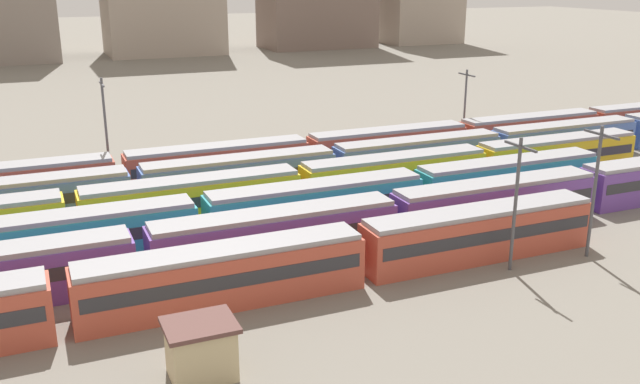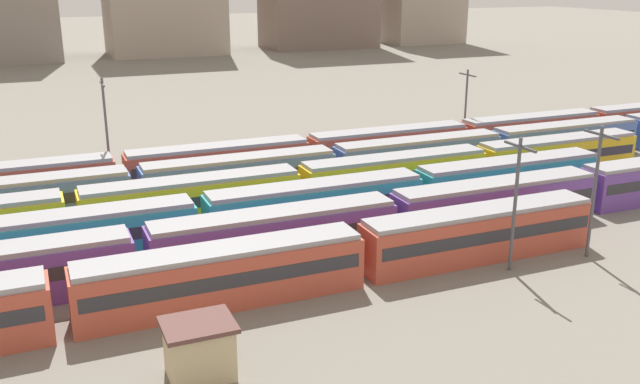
{
  "view_description": "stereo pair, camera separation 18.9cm",
  "coord_description": "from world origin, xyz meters",
  "px_view_note": "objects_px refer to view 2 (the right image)",
  "views": [
    {
      "loc": [
        -3.21,
        -38.5,
        19.72
      ],
      "look_at": [
        18.66,
        13.0,
        2.04
      ],
      "focal_mm": 39.05,
      "sensor_mm": 36.0,
      "label": 1
    },
    {
      "loc": [
        -3.04,
        -38.58,
        19.72
      ],
      "look_at": [
        18.66,
        13.0,
        2.04
      ],
      "focal_mm": 39.05,
      "sensor_mm": 36.0,
      "label": 2
    }
  ],
  "objects_px": {
    "train_track_1": "(495,203)",
    "catenary_pole_1": "(466,104)",
    "signal_hut": "(199,349)",
    "train_track_2": "(316,205)",
    "train_track_5": "(389,145)",
    "train_track_4": "(495,147)",
    "catenary_pole_3": "(106,127)",
    "catenary_pole_2": "(595,186)",
    "train_track_0": "(222,275)",
    "train_track_3": "(299,186)",
    "catenary_pole_0": "(516,198)"
  },
  "relations": [
    {
      "from": "train_track_1",
      "to": "train_track_5",
      "type": "bearing_deg",
      "value": 86.09
    },
    {
      "from": "catenary_pole_1",
      "to": "train_track_5",
      "type": "bearing_deg",
      "value": -164.89
    },
    {
      "from": "catenary_pole_2",
      "to": "catenary_pole_1",
      "type": "bearing_deg",
      "value": 71.09
    },
    {
      "from": "catenary_pole_3",
      "to": "train_track_2",
      "type": "bearing_deg",
      "value": -53.36
    },
    {
      "from": "signal_hut",
      "to": "catenary_pole_0",
      "type": "bearing_deg",
      "value": 11.79
    },
    {
      "from": "train_track_1",
      "to": "catenary_pole_2",
      "type": "height_order",
      "value": "catenary_pole_2"
    },
    {
      "from": "train_track_2",
      "to": "signal_hut",
      "type": "distance_m",
      "value": 22.61
    },
    {
      "from": "train_track_2",
      "to": "catenary_pole_1",
      "type": "height_order",
      "value": "catenary_pole_1"
    },
    {
      "from": "catenary_pole_1",
      "to": "signal_hut",
      "type": "bearing_deg",
      "value": -137.89
    },
    {
      "from": "train_track_1",
      "to": "train_track_2",
      "type": "xyz_separation_m",
      "value": [
        -13.63,
        5.2,
        -0.0
      ]
    },
    {
      "from": "train_track_4",
      "to": "train_track_3",
      "type": "bearing_deg",
      "value": -168.01
    },
    {
      "from": "train_track_2",
      "to": "signal_hut",
      "type": "relative_size",
      "value": 15.5
    },
    {
      "from": "catenary_pole_2",
      "to": "train_track_1",
      "type": "bearing_deg",
      "value": 105.07
    },
    {
      "from": "train_track_0",
      "to": "train_track_3",
      "type": "xyz_separation_m",
      "value": [
        11.15,
        15.6,
        0.0
      ]
    },
    {
      "from": "train_track_1",
      "to": "catenary_pole_1",
      "type": "relative_size",
      "value": 10.35
    },
    {
      "from": "train_track_0",
      "to": "signal_hut",
      "type": "distance_m",
      "value": 8.2
    },
    {
      "from": "train_track_1",
      "to": "signal_hut",
      "type": "relative_size",
      "value": 26.0
    },
    {
      "from": "train_track_2",
      "to": "catenary_pole_1",
      "type": "xyz_separation_m",
      "value": [
        26.82,
        18.78,
        3.15
      ]
    },
    {
      "from": "train_track_2",
      "to": "signal_hut",
      "type": "height_order",
      "value": "train_track_2"
    },
    {
      "from": "catenary_pole_0",
      "to": "catenary_pole_3",
      "type": "height_order",
      "value": "catenary_pole_3"
    },
    {
      "from": "train_track_1",
      "to": "signal_hut",
      "type": "height_order",
      "value": "train_track_1"
    },
    {
      "from": "signal_hut",
      "to": "train_track_3",
      "type": "bearing_deg",
      "value": 58.07
    },
    {
      "from": "train_track_4",
      "to": "catenary_pole_3",
      "type": "relative_size",
      "value": 10.79
    },
    {
      "from": "train_track_2",
      "to": "catenary_pole_3",
      "type": "relative_size",
      "value": 5.35
    },
    {
      "from": "train_track_3",
      "to": "signal_hut",
      "type": "distance_m",
      "value": 27.24
    },
    {
      "from": "catenary_pole_3",
      "to": "train_track_5",
      "type": "bearing_deg",
      "value": -5.92
    },
    {
      "from": "train_track_1",
      "to": "train_track_4",
      "type": "xyz_separation_m",
      "value": [
        11.48,
        15.6,
        0.0
      ]
    },
    {
      "from": "train_track_3",
      "to": "catenary_pole_3",
      "type": "relative_size",
      "value": 7.17
    },
    {
      "from": "train_track_4",
      "to": "catenary_pole_3",
      "type": "distance_m",
      "value": 39.98
    },
    {
      "from": "train_track_1",
      "to": "catenary_pole_0",
      "type": "height_order",
      "value": "catenary_pole_0"
    },
    {
      "from": "train_track_1",
      "to": "signal_hut",
      "type": "bearing_deg",
      "value": -155.11
    },
    {
      "from": "train_track_3",
      "to": "signal_hut",
      "type": "relative_size",
      "value": 20.75
    },
    {
      "from": "train_track_2",
      "to": "catenary_pole_3",
      "type": "distance_m",
      "value": 23.49
    },
    {
      "from": "train_track_3",
      "to": "train_track_5",
      "type": "xyz_separation_m",
      "value": [
        14.42,
        10.4,
        0.0
      ]
    },
    {
      "from": "train_track_0",
      "to": "catenary_pole_3",
      "type": "height_order",
      "value": "catenary_pole_3"
    },
    {
      "from": "catenary_pole_1",
      "to": "catenary_pole_3",
      "type": "bearing_deg",
      "value": -179.74
    },
    {
      "from": "catenary_pole_1",
      "to": "catenary_pole_3",
      "type": "relative_size",
      "value": 0.87
    },
    {
      "from": "train_track_0",
      "to": "catenary_pole_1",
      "type": "height_order",
      "value": "catenary_pole_1"
    },
    {
      "from": "train_track_1",
      "to": "train_track_3",
      "type": "bearing_deg",
      "value": 141.35
    },
    {
      "from": "train_track_0",
      "to": "train_track_3",
      "type": "distance_m",
      "value": 19.18
    },
    {
      "from": "train_track_3",
      "to": "catenary_pole_1",
      "type": "distance_m",
      "value": 29.67
    },
    {
      "from": "train_track_5",
      "to": "signal_hut",
      "type": "xyz_separation_m",
      "value": [
        -28.83,
        -33.52,
        -0.35
      ]
    },
    {
      "from": "train_track_5",
      "to": "catenary_pole_2",
      "type": "distance_m",
      "value": 29.15
    },
    {
      "from": "train_track_4",
      "to": "catenary_pole_3",
      "type": "bearing_deg",
      "value": 168.11
    },
    {
      "from": "train_track_0",
      "to": "train_track_5",
      "type": "bearing_deg",
      "value": 45.47
    },
    {
      "from": "train_track_0",
      "to": "train_track_3",
      "type": "height_order",
      "value": "same"
    },
    {
      "from": "train_track_0",
      "to": "train_track_1",
      "type": "height_order",
      "value": "same"
    },
    {
      "from": "train_track_4",
      "to": "catenary_pole_1",
      "type": "height_order",
      "value": "catenary_pole_1"
    },
    {
      "from": "train_track_1",
      "to": "catenary_pole_0",
      "type": "xyz_separation_m",
      "value": [
        -4.5,
        -7.93,
        3.34
      ]
    },
    {
      "from": "catenary_pole_3",
      "to": "catenary_pole_1",
      "type": "bearing_deg",
      "value": 0.26
    }
  ]
}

